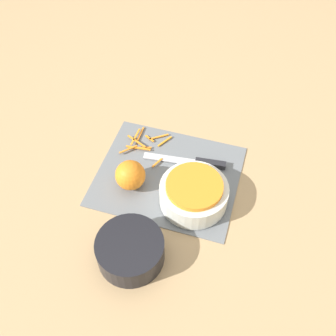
{
  "coord_description": "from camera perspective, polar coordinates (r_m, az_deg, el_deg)",
  "views": [
    {
      "loc": [
        -0.2,
        0.64,
        0.89
      ],
      "look_at": [
        0.0,
        0.0,
        0.04
      ],
      "focal_mm": 42.0,
      "sensor_mm": 36.0,
      "label": 1
    }
  ],
  "objects": [
    {
      "name": "ground_plane",
      "position": [
        1.11,
        0.0,
        -1.15
      ],
      "size": [
        4.0,
        4.0,
        0.0
      ],
      "primitive_type": "plane",
      "color": "tan"
    },
    {
      "name": "cutting_board",
      "position": [
        1.11,
        0.0,
        -1.06
      ],
      "size": [
        0.39,
        0.33,
        0.01
      ],
      "color": "slate",
      "rests_on": "ground_plane"
    },
    {
      "name": "bowl_speckled",
      "position": [
        1.03,
        3.76,
        -3.65
      ],
      "size": [
        0.18,
        0.18,
        0.07
      ],
      "color": "silver",
      "rests_on": "cutting_board"
    },
    {
      "name": "bowl_dark",
      "position": [
        0.96,
        -5.49,
        -11.79
      ],
      "size": [
        0.16,
        0.16,
        0.07
      ],
      "color": "black",
      "rests_on": "ground_plane"
    },
    {
      "name": "knife",
      "position": [
        1.13,
        4.58,
        0.83
      ],
      "size": [
        0.24,
        0.05,
        0.02
      ],
      "rotation": [
        0.0,
        0.0,
        0.1
      ],
      "color": "#232328",
      "rests_on": "cutting_board"
    },
    {
      "name": "orange_left",
      "position": [
        1.06,
        -5.49,
        -1.04
      ],
      "size": [
        0.08,
        0.08,
        0.08
      ],
      "color": "orange",
      "rests_on": "cutting_board"
    },
    {
      "name": "peel_pile",
      "position": [
        1.18,
        -3.54,
        3.62
      ],
      "size": [
        0.13,
        0.15,
        0.01
      ],
      "color": "orange",
      "rests_on": "cutting_board"
    }
  ]
}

